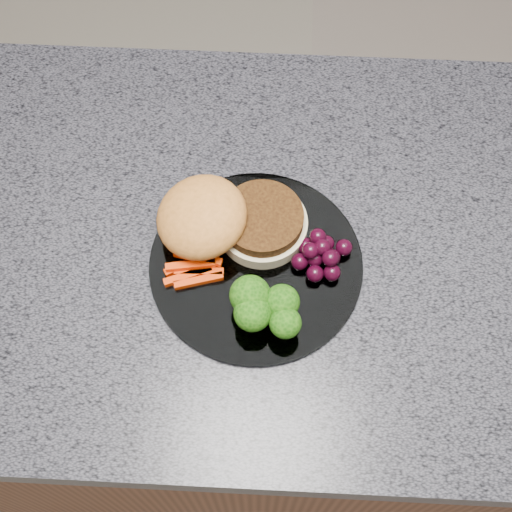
{
  "coord_description": "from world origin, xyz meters",
  "views": [
    {
      "loc": [
        -0.1,
        -0.41,
        1.68
      ],
      "look_at": [
        -0.12,
        -0.04,
        0.93
      ],
      "focal_mm": 50.0,
      "sensor_mm": 36.0,
      "label": 1
    }
  ],
  "objects_px": {
    "plate": "(256,264)",
    "grape_bunch": "(321,254)",
    "burger": "(224,221)",
    "island_cabinet": "(320,360)"
  },
  "relations": [
    {
      "from": "burger",
      "to": "grape_bunch",
      "type": "distance_m",
      "value": 0.12
    },
    {
      "from": "burger",
      "to": "grape_bunch",
      "type": "relative_size",
      "value": 2.89
    },
    {
      "from": "burger",
      "to": "grape_bunch",
      "type": "height_order",
      "value": "burger"
    },
    {
      "from": "plate",
      "to": "grape_bunch",
      "type": "bearing_deg",
      "value": 5.94
    },
    {
      "from": "island_cabinet",
      "to": "grape_bunch",
      "type": "distance_m",
      "value": 0.49
    },
    {
      "from": "island_cabinet",
      "to": "grape_bunch",
      "type": "relative_size",
      "value": 16.16
    },
    {
      "from": "plate",
      "to": "burger",
      "type": "relative_size",
      "value": 1.21
    },
    {
      "from": "island_cabinet",
      "to": "burger",
      "type": "distance_m",
      "value": 0.53
    },
    {
      "from": "grape_bunch",
      "to": "island_cabinet",
      "type": "bearing_deg",
      "value": 37.73
    },
    {
      "from": "island_cabinet",
      "to": "plate",
      "type": "bearing_deg",
      "value": -162.0
    }
  ]
}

